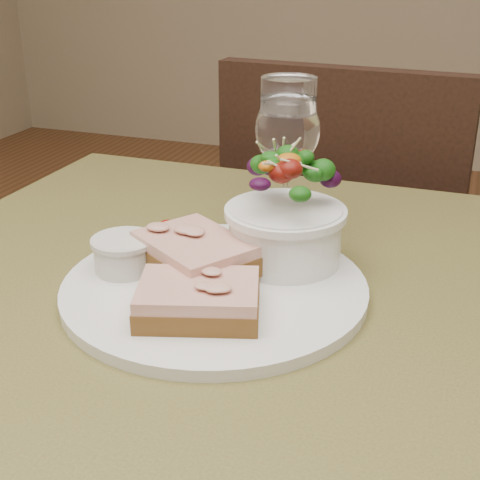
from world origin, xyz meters
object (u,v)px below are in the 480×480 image
(cafe_table, at_px, (230,380))
(ramekin, at_px, (124,252))
(sandwich_back, at_px, (195,253))
(salad_bowl, at_px, (286,209))
(sandwich_front, at_px, (198,299))
(wine_glass, at_px, (287,134))
(dinner_plate, at_px, (215,287))
(chair_far, at_px, (348,342))

(cafe_table, xyz_separation_m, ramekin, (-0.12, -0.00, 0.13))
(sandwich_back, relative_size, salad_bowl, 1.14)
(sandwich_front, bearing_deg, wine_glass, 69.75)
(cafe_table, xyz_separation_m, dinner_plate, (-0.02, 0.00, 0.11))
(cafe_table, relative_size, chair_far, 0.89)
(dinner_plate, bearing_deg, ramekin, -177.25)
(dinner_plate, relative_size, sandwich_front, 2.37)
(cafe_table, relative_size, dinner_plate, 2.59)
(cafe_table, relative_size, wine_glass, 4.57)
(dinner_plate, xyz_separation_m, sandwich_front, (0.01, -0.06, 0.02))
(cafe_table, bearing_deg, sandwich_front, -96.32)
(chair_far, height_order, salad_bowl, chair_far)
(dinner_plate, xyz_separation_m, wine_glass, (0.02, 0.18, 0.12))
(sandwich_front, bearing_deg, salad_bowl, 55.78)
(salad_bowl, bearing_deg, chair_far, 91.85)
(chair_far, distance_m, sandwich_back, 0.83)
(dinner_plate, relative_size, wine_glass, 1.77)
(sandwich_front, relative_size, salad_bowl, 1.03)
(sandwich_front, relative_size, ramekin, 2.08)
(cafe_table, bearing_deg, salad_bowl, 65.32)
(chair_far, relative_size, ramekin, 14.36)
(cafe_table, distance_m, sandwich_back, 0.14)
(cafe_table, distance_m, ramekin, 0.18)
(ramekin, bearing_deg, dinner_plate, 2.75)
(sandwich_back, bearing_deg, dinner_plate, 11.96)
(ramekin, bearing_deg, wine_glass, 56.12)
(wine_glass, bearing_deg, cafe_table, -91.87)
(dinner_plate, distance_m, wine_glass, 0.21)
(ramekin, xyz_separation_m, salad_bowl, (0.15, 0.08, 0.04))
(sandwich_front, relative_size, wine_glass, 0.74)
(ramekin, bearing_deg, salad_bowl, 27.20)
(salad_bowl, bearing_deg, ramekin, -152.80)
(sandwich_front, bearing_deg, sandwich_back, 98.39)
(chair_far, distance_m, salad_bowl, 0.80)
(cafe_table, height_order, sandwich_back, sandwich_back)
(sandwich_back, xyz_separation_m, ramekin, (-0.07, -0.01, -0.00))
(dinner_plate, xyz_separation_m, salad_bowl, (0.05, 0.07, 0.07))
(sandwich_front, height_order, salad_bowl, salad_bowl)
(dinner_plate, xyz_separation_m, sandwich_back, (-0.03, 0.01, 0.03))
(ramekin, xyz_separation_m, wine_glass, (0.12, 0.18, 0.09))
(cafe_table, height_order, salad_bowl, salad_bowl)
(sandwich_back, distance_m, salad_bowl, 0.11)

